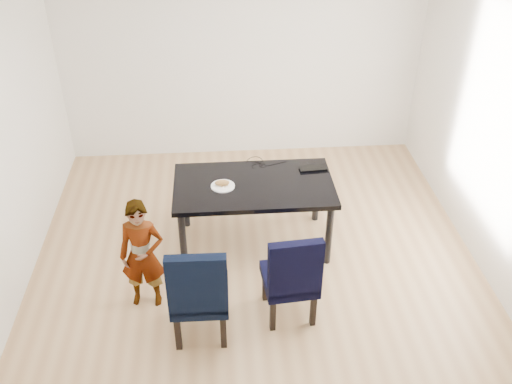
{
  "coord_description": "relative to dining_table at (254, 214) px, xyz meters",
  "views": [
    {
      "loc": [
        -0.34,
        -4.26,
        3.84
      ],
      "look_at": [
        0.0,
        0.2,
        0.85
      ],
      "focal_mm": 40.0,
      "sensor_mm": 36.0,
      "label": 1
    }
  ],
  "objects": [
    {
      "name": "wall_back",
      "position": [
        0.0,
        2.0,
        0.98
      ],
      "size": [
        4.5,
        0.01,
        2.7
      ],
      "primitive_type": "cube",
      "color": "white",
      "rests_on": "ground"
    },
    {
      "name": "floor",
      "position": [
        0.0,
        -0.5,
        -0.38
      ],
      "size": [
        4.5,
        5.0,
        0.01
      ],
      "primitive_type": "cube",
      "color": "tan",
      "rests_on": "ground"
    },
    {
      "name": "dining_table",
      "position": [
        0.0,
        0.0,
        0.0
      ],
      "size": [
        1.6,
        0.9,
        0.75
      ],
      "primitive_type": "cube",
      "color": "black",
      "rests_on": "floor"
    },
    {
      "name": "laptop",
      "position": [
        0.64,
        0.27,
        0.39
      ],
      "size": [
        0.31,
        0.21,
        0.02
      ],
      "primitive_type": "imported",
      "rotation": [
        0.0,
        0.0,
        3.21
      ],
      "color": "black",
      "rests_on": "dining_table"
    },
    {
      "name": "wall_right",
      "position": [
        2.25,
        -0.5,
        0.98
      ],
      "size": [
        0.01,
        5.0,
        2.7
      ],
      "primitive_type": "cube",
      "color": "white",
      "rests_on": "ground"
    },
    {
      "name": "chair_left",
      "position": [
        -0.55,
        -1.19,
        0.13
      ],
      "size": [
        0.49,
        0.51,
        1.01
      ],
      "primitive_type": "cube",
      "rotation": [
        0.0,
        0.0,
        -0.02
      ],
      "color": "black",
      "rests_on": "floor"
    },
    {
      "name": "child",
      "position": [
        -1.05,
        -0.79,
        0.18
      ],
      "size": [
        0.42,
        0.3,
        1.11
      ],
      "primitive_type": "imported",
      "rotation": [
        0.0,
        0.0,
        -0.07
      ],
      "color": "orange",
      "rests_on": "floor"
    },
    {
      "name": "chair_right",
      "position": [
        0.24,
        -1.03,
        0.1
      ],
      "size": [
        0.5,
        0.52,
        0.96
      ],
      "primitive_type": "cube",
      "rotation": [
        0.0,
        0.0,
        0.09
      ],
      "color": "black",
      "rests_on": "floor"
    },
    {
      "name": "cable_tangle",
      "position": [
        0.08,
        0.34,
        0.38
      ],
      "size": [
        0.18,
        0.18,
        0.01
      ],
      "primitive_type": "torus",
      "rotation": [
        0.0,
        0.0,
        -0.28
      ],
      "color": "black",
      "rests_on": "dining_table"
    },
    {
      "name": "plate",
      "position": [
        -0.31,
        -0.03,
        0.38
      ],
      "size": [
        0.31,
        0.31,
        0.01
      ],
      "primitive_type": "cylinder",
      "rotation": [
        0.0,
        0.0,
        0.42
      ],
      "color": "white",
      "rests_on": "dining_table"
    },
    {
      "name": "sandwich",
      "position": [
        -0.31,
        -0.02,
        0.42
      ],
      "size": [
        0.16,
        0.1,
        0.06
      ],
      "primitive_type": "ellipsoid",
      "rotation": [
        0.0,
        0.0,
        0.23
      ],
      "color": "olive",
      "rests_on": "plate"
    }
  ]
}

